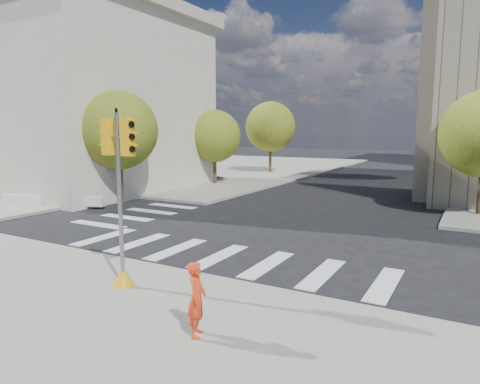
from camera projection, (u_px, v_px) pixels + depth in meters
name	position (u px, v px, depth m)	size (l,w,h in m)	color
ground	(250.00, 243.00, 16.10)	(160.00, 160.00, 0.00)	black
sidewalk_far_left	(201.00, 167.00, 48.21)	(28.00, 40.00, 0.15)	gray
classical_building	(63.00, 100.00, 31.76)	(19.00, 15.00, 12.70)	beige
tree_lw_near	(119.00, 131.00, 24.03)	(4.40, 4.40, 6.41)	#382616
tree_lw_mid	(215.00, 136.00, 32.73)	(4.00, 4.00, 5.77)	#382616
tree_lw_far	(270.00, 127.00, 41.25)	(4.80, 4.80, 6.95)	#382616
traffic_signal	(120.00, 213.00, 11.06)	(1.08, 0.56, 4.63)	#EAA40C
photographer	(197.00, 299.00, 8.48)	(0.56, 0.37, 1.53)	red
planter_wall	(53.00, 200.00, 23.53)	(6.00, 0.40, 0.50)	silver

